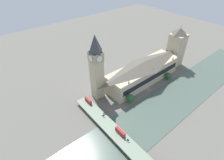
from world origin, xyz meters
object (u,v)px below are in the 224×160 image
object	(u,v)px
clock_tower	(96,67)
car_northbound_mid	(128,140)
double_decker_bus_rear	(88,100)
double_decker_bus_mid	(120,132)
road_bridge	(119,137)
victoria_tower	(176,47)
parliament_hall	(144,71)
car_northbound_lead	(103,116)

from	to	relation	value
clock_tower	car_northbound_mid	distance (m)	79.23
double_decker_bus_rear	double_decker_bus_mid	bearing A→B (deg)	179.75
double_decker_bus_rear	road_bridge	bearing A→B (deg)	177.17
clock_tower	double_decker_bus_rear	xyz separation A→B (m)	(-6.61, 17.80, -32.51)
victoria_tower	clock_tower	bearing A→B (deg)	84.08
clock_tower	double_decker_bus_rear	bearing A→B (deg)	110.38
parliament_hall	car_northbound_lead	world-z (taller)	parliament_hall
clock_tower	double_decker_bus_mid	bearing A→B (deg)	163.09
clock_tower	parliament_hall	bearing A→B (deg)	-102.13
clock_tower	road_bridge	world-z (taller)	clock_tower
double_decker_bus_rear	car_northbound_mid	size ratio (longest dim) A/B	2.69
victoria_tower	double_decker_bus_rear	world-z (taller)	victoria_tower
car_northbound_mid	car_northbound_lead	bearing A→B (deg)	-0.91
clock_tower	victoria_tower	bearing A→B (deg)	-95.92
parliament_hall	victoria_tower	distance (m)	67.53
double_decker_bus_rear	car_northbound_mid	distance (m)	62.44
car_northbound_mid	parliament_hall	bearing A→B (deg)	-55.27
double_decker_bus_rear	car_northbound_mid	bearing A→B (deg)	179.96
clock_tower	double_decker_bus_mid	size ratio (longest dim) A/B	6.53
clock_tower	road_bridge	xyz separation A→B (m)	(-61.01, 20.49, -36.28)
car_northbound_lead	car_northbound_mid	bearing A→B (deg)	179.09
road_bridge	car_northbound_lead	bearing A→B (deg)	-6.55
clock_tower	car_northbound_lead	world-z (taller)	clock_tower
parliament_hall	double_decker_bus_mid	world-z (taller)	parliament_hall
road_bridge	car_northbound_mid	xyz separation A→B (m)	(-8.00, -2.65, 1.68)
parliament_hall	double_decker_bus_rear	distance (m)	80.75
clock_tower	double_decker_bus_mid	distance (m)	69.99
double_decker_bus_rear	car_northbound_lead	bearing A→B (deg)	-178.83
clock_tower	double_decker_bus_mid	xyz separation A→B (m)	(-59.29, 18.02, -32.53)
parliament_hall	road_bridge	world-z (taller)	parliament_hall
parliament_hall	car_northbound_mid	bearing A→B (deg)	124.73
double_decker_bus_mid	car_northbound_lead	world-z (taller)	double_decker_bus_mid
road_bridge	parliament_hall	bearing A→B (deg)	-60.12
double_decker_bus_rear	car_northbound_mid	xyz separation A→B (m)	(-62.40, 0.04, -2.08)
car_northbound_lead	double_decker_bus_mid	bearing A→B (deg)	178.34
road_bridge	double_decker_bus_rear	size ratio (longest dim) A/B	12.01
victoria_tower	double_decker_bus_rear	bearing A→B (deg)	87.37
road_bridge	car_northbound_mid	bearing A→B (deg)	-161.66
parliament_hall	double_decker_bus_mid	size ratio (longest dim) A/B	9.04
car_northbound_mid	double_decker_bus_rear	bearing A→B (deg)	-0.04
double_decker_bus_mid	car_northbound_lead	size ratio (longest dim) A/B	2.51
double_decker_bus_rear	clock_tower	bearing A→B (deg)	-69.62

